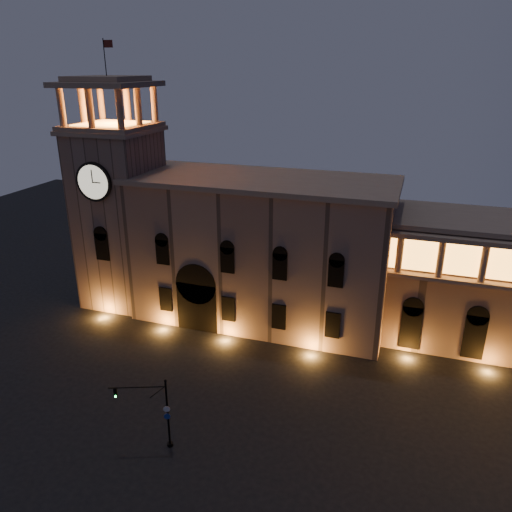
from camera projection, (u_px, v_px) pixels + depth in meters
ground at (205, 432)px, 42.97m from camera, size 160.00×160.00×0.00m
government_building at (261, 250)px, 59.85m from camera, size 30.80×12.80×17.60m
clock_tower at (120, 209)px, 63.08m from camera, size 9.80×9.80×32.40m
traffic_light at (158, 412)px, 40.22m from camera, size 4.49×1.92×6.53m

